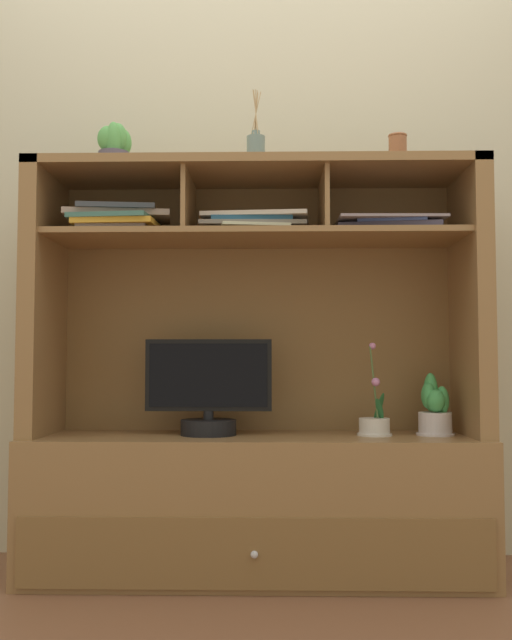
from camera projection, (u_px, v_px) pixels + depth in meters
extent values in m
cube|color=brown|center=(256.00, 576.00, 2.48)|extent=(6.00, 6.00, 0.02)
cube|color=beige|center=(257.00, 190.00, 2.83)|extent=(6.00, 0.02, 2.80)
cube|color=olive|center=(256.00, 504.00, 2.50)|extent=(1.56, 0.48, 0.47)
cube|color=brown|center=(254.00, 554.00, 2.25)|extent=(1.49, 0.01, 0.22)
sphere|color=silver|center=(254.00, 555.00, 2.23)|extent=(0.02, 0.02, 0.02)
cube|color=olive|center=(45.00, 301.00, 2.55)|extent=(0.06, 0.40, 0.94)
cube|color=olive|center=(470.00, 300.00, 2.52)|extent=(0.06, 0.40, 0.94)
cube|color=brown|center=(257.00, 309.00, 2.73)|extent=(1.50, 0.02, 0.91)
cube|color=olive|center=(256.00, 172.00, 2.57)|extent=(1.56, 0.40, 0.03)
cube|color=olive|center=(256.00, 238.00, 2.55)|extent=(1.44, 0.36, 0.02)
cube|color=olive|center=(189.00, 206.00, 2.56)|extent=(0.02, 0.34, 0.21)
cube|color=olive|center=(324.00, 205.00, 2.55)|extent=(0.02, 0.34, 0.21)
cylinder|color=black|center=(208.00, 427.00, 2.50)|extent=(0.19, 0.19, 0.05)
cylinder|color=black|center=(209.00, 415.00, 2.51)|extent=(0.04, 0.04, 0.03)
cube|color=black|center=(209.00, 375.00, 2.51)|extent=(0.44, 0.03, 0.25)
cube|color=black|center=(208.00, 375.00, 2.50)|extent=(0.41, 0.00, 0.22)
cylinder|color=silver|center=(374.00, 427.00, 2.49)|extent=(0.11, 0.11, 0.06)
cylinder|color=silver|center=(374.00, 434.00, 2.49)|extent=(0.12, 0.12, 0.01)
cylinder|color=#4C6B38|center=(374.00, 382.00, 2.50)|extent=(0.03, 0.02, 0.25)
sphere|color=#C77BB0|center=(376.00, 382.00, 2.49)|extent=(0.03, 0.03, 0.03)
sphere|color=#C77BB0|center=(372.00, 346.00, 2.52)|extent=(0.02, 0.02, 0.02)
ellipsoid|color=#21582B|center=(380.00, 410.00, 2.48)|extent=(0.05, 0.06, 0.08)
ellipsoid|color=#21582B|center=(379.00, 409.00, 2.50)|extent=(0.05, 0.07, 0.12)
cylinder|color=silver|center=(435.00, 424.00, 2.50)|extent=(0.11, 0.11, 0.08)
cylinder|color=silver|center=(435.00, 434.00, 2.50)|extent=(0.13, 0.13, 0.01)
ellipsoid|color=#42A153|center=(442.00, 401.00, 2.51)|extent=(0.05, 0.06, 0.10)
ellipsoid|color=#42A153|center=(431.00, 392.00, 2.54)|extent=(0.05, 0.06, 0.13)
ellipsoid|color=#42A153|center=(428.00, 396.00, 2.52)|extent=(0.05, 0.07, 0.09)
ellipsoid|color=#42A153|center=(436.00, 401.00, 2.49)|extent=(0.06, 0.06, 0.08)
cube|color=#28414B|center=(255.00, 233.00, 2.55)|extent=(0.26, 0.18, 0.01)
cube|color=beige|center=(253.00, 230.00, 2.54)|extent=(0.26, 0.27, 0.01)
cube|color=gray|center=(253.00, 227.00, 2.55)|extent=(0.37, 0.22, 0.01)
cube|color=#25577B|center=(252.00, 222.00, 2.54)|extent=(0.28, 0.19, 0.02)
cube|color=beige|center=(256.00, 219.00, 2.56)|extent=(0.38, 0.25, 0.01)
cube|color=gray|center=(117.00, 231.00, 2.51)|extent=(0.24, 0.22, 0.01)
cube|color=gold|center=(120.00, 226.00, 2.51)|extent=(0.29, 0.27, 0.02)
cube|color=#3B695E|center=(115.00, 221.00, 2.51)|extent=(0.29, 0.27, 0.02)
cube|color=gray|center=(118.00, 216.00, 2.51)|extent=(0.38, 0.22, 0.02)
cube|color=#393D44|center=(118.00, 211.00, 2.52)|extent=(0.29, 0.24, 0.02)
cube|color=#3B3647|center=(389.00, 229.00, 2.50)|extent=(0.37, 0.25, 0.02)
cube|color=#36477E|center=(391.00, 224.00, 2.48)|extent=(0.25, 0.21, 0.01)
cube|color=gray|center=(389.00, 222.00, 2.49)|extent=(0.36, 0.26, 0.01)
cylinder|color=slate|center=(256.00, 151.00, 2.54)|extent=(0.06, 0.06, 0.11)
cylinder|color=slate|center=(256.00, 134.00, 2.54)|extent=(0.03, 0.03, 0.02)
cylinder|color=tan|center=(257.00, 113.00, 2.55)|extent=(0.00, 0.03, 0.17)
cylinder|color=tan|center=(257.00, 114.00, 2.55)|extent=(0.01, 0.01, 0.17)
cylinder|color=tan|center=(256.00, 114.00, 2.55)|extent=(0.04, 0.01, 0.16)
cylinder|color=tan|center=(255.00, 114.00, 2.55)|extent=(0.02, 0.03, 0.16)
cylinder|color=tan|center=(255.00, 113.00, 2.55)|extent=(0.02, 0.03, 0.16)
cylinder|color=tan|center=(256.00, 113.00, 2.54)|extent=(0.02, 0.01, 0.17)
cylinder|color=tan|center=(257.00, 113.00, 2.54)|extent=(0.02, 0.02, 0.17)
cylinder|color=#524A5B|center=(114.00, 160.00, 2.57)|extent=(0.11, 0.11, 0.06)
cylinder|color=#524A5B|center=(114.00, 167.00, 2.57)|extent=(0.12, 0.12, 0.01)
ellipsoid|color=#549E4D|center=(118.00, 138.00, 2.57)|extent=(0.06, 0.05, 0.11)
ellipsoid|color=#549E4D|center=(121.00, 143.00, 2.60)|extent=(0.08, 0.06, 0.11)
ellipsoid|color=#549E4D|center=(112.00, 147.00, 2.58)|extent=(0.05, 0.06, 0.12)
ellipsoid|color=#549E4D|center=(107.00, 139.00, 2.55)|extent=(0.07, 0.05, 0.09)
ellipsoid|color=#549E4D|center=(113.00, 141.00, 2.55)|extent=(0.05, 0.06, 0.13)
cylinder|color=brown|center=(398.00, 153.00, 2.58)|extent=(0.06, 0.06, 0.11)
torus|color=brown|center=(398.00, 136.00, 2.58)|extent=(0.07, 0.07, 0.01)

